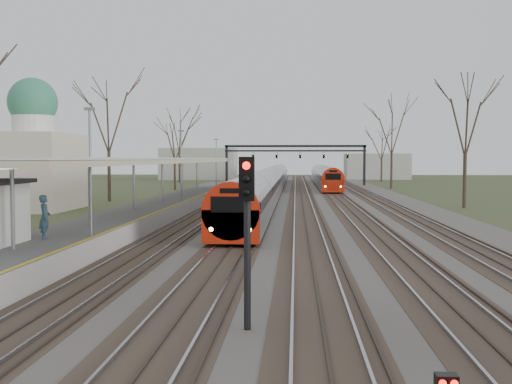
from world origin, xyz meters
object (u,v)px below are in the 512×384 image
train_near (271,181)px  signal_post (247,217)px  train_far (324,176)px  passenger (45,217)px

train_near → signal_post: size_ratio=22.00×
train_far → passenger: (-13.53, -70.43, 0.37)m
passenger → signal_post: bearing=-154.7°
train_near → signal_post: signal_post is taller
train_near → passenger: 49.80m
train_near → train_far: size_ratio=2.00×
train_far → signal_post: bearing=-93.8°
train_far → passenger: train_far is taller
train_near → train_far: (7.00, 21.06, 0.00)m
train_near → train_far: bearing=71.6°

